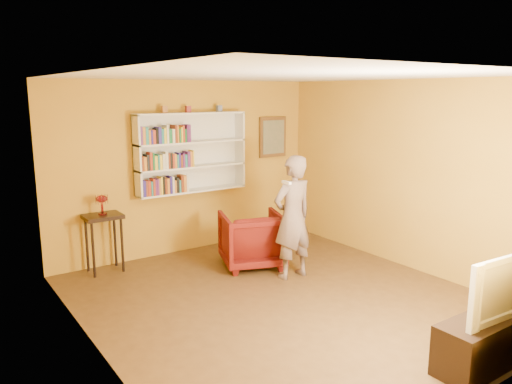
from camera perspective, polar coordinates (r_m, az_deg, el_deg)
room_shell at (r=5.96m, az=3.22°, el=-3.27°), size 5.30×5.80×2.88m
bookshelf at (r=7.87m, az=-7.58°, el=4.50°), size 1.80×0.29×1.23m
books_row_lower at (r=7.63m, az=-10.37°, el=0.72°), size 0.73×0.19×0.27m
books_row_middle at (r=7.59m, az=-10.16°, el=3.51°), size 0.84×0.19×0.27m
books_row_upper at (r=7.54m, az=-10.44°, el=6.40°), size 0.79×0.19×0.27m
ornament_left at (r=7.58m, az=-10.44°, el=9.26°), size 0.08×0.08×0.11m
ornament_centre at (r=7.75m, az=-7.77°, el=9.36°), size 0.07×0.07×0.10m
ornament_right at (r=8.01m, az=-4.24°, el=9.50°), size 0.07×0.07×0.10m
framed_painting at (r=8.76m, az=1.94°, el=6.30°), size 0.55×0.05×0.70m
console_table at (r=7.34m, az=-17.06°, el=-3.58°), size 0.51×0.39×0.84m
ruby_lustre at (r=7.26m, az=-17.22°, el=-0.95°), size 0.17×0.17×0.28m
armchair at (r=7.33m, az=-0.47°, el=-5.44°), size 1.11×1.12×0.80m
person at (r=6.79m, az=4.21°, el=-2.91°), size 0.63×0.42×1.70m
game_remote at (r=6.27m, az=3.50°, el=1.10°), size 0.04×0.15×0.04m
tv_cabinet at (r=5.38m, az=25.35°, el=-14.90°), size 1.34×0.40×0.48m
television at (r=5.17m, az=25.87°, el=-9.44°), size 1.07×0.20×0.61m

